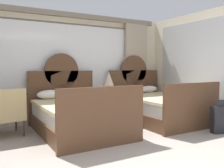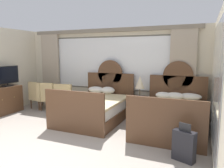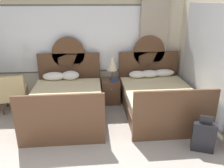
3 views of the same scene
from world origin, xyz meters
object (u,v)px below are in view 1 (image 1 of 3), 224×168
Objects in this scene: book_on_nightstand at (112,95)px; suitcase_on_floor at (221,120)px; bed_near_mirror at (157,107)px; armchair_by_window_left at (8,112)px; table_lamp_on_nightstand at (109,79)px; bed_near_window at (78,115)px; nightstand_between_beds at (107,108)px.

suitcase_on_floor is (1.38, -2.08, -0.37)m from book_on_nightstand.
bed_near_mirror reaches higher than armchair_by_window_left.
bed_near_mirror is 1.40m from table_lamp_on_nightstand.
armchair_by_window_left is (-1.29, 0.38, 0.12)m from bed_near_window.
table_lamp_on_nightstand is (0.04, -0.00, 0.74)m from nightstand_between_beds.
table_lamp_on_nightstand is (1.10, 0.67, 0.69)m from bed_near_window.
nightstand_between_beds is 2.62m from suitcase_on_floor.
nightstand_between_beds is 2.37m from armchair_by_window_left.
book_on_nightstand is at bearing -64.78° from table_lamp_on_nightstand.
table_lamp_on_nightstand is at bearing 146.61° from bed_near_mirror.
suitcase_on_floor is (3.81, -1.88, -0.20)m from armchair_by_window_left.
nightstand_between_beds is at bearing 7.07° from armchair_by_window_left.
bed_near_window reaches higher than nightstand_between_beds.
armchair_by_window_left is at bearing -175.33° from book_on_nightstand.
suitcase_on_floor is at bearing -56.83° from table_lamp_on_nightstand.
table_lamp_on_nightstand is 0.65× the size of armchair_by_window_left.
bed_near_mirror is 1.56m from suitcase_on_floor.
nightstand_between_beds is 0.74m from table_lamp_on_nightstand.
bed_near_window is 3.49× the size of nightstand_between_beds.
bed_near_window is 1.35m from armchair_by_window_left.
book_on_nightstand is at bearing 4.67° from armchair_by_window_left.
bed_near_mirror is at bearing -32.39° from nightstand_between_beds.
armchair_by_window_left is at bearing -172.93° from nightstand_between_beds.
nightstand_between_beds is 1.04× the size of table_lamp_on_nightstand.
bed_near_window reaches higher than armchair_by_window_left.
bed_near_window is 3.20× the size of suitcase_on_floor.
table_lamp_on_nightstand reaches higher than nightstand_between_beds.
nightstand_between_beds is (-1.06, 0.67, -0.05)m from bed_near_mirror.
nightstand_between_beds is 0.68× the size of armchair_by_window_left.
nightstand_between_beds is 2.44× the size of book_on_nightstand.
bed_near_mirror reaches higher than book_on_nightstand.
book_on_nightstand reaches higher than nightstand_between_beds.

